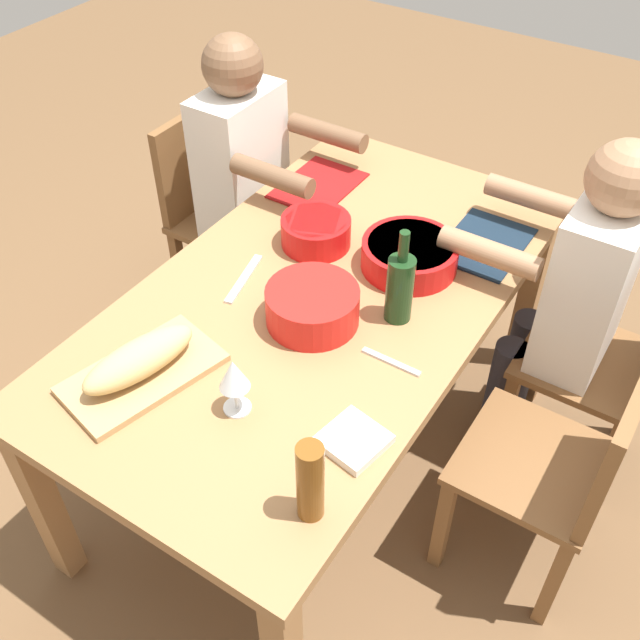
{
  "coord_description": "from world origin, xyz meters",
  "views": [
    {
      "loc": [
        -1.37,
        -0.88,
        2.13
      ],
      "look_at": [
        0.0,
        0.0,
        0.63
      ],
      "focal_mm": 41.4,
      "sensor_mm": 36.0,
      "label": 1
    }
  ],
  "objects_px": {
    "serving_bowl_greens": "(316,230)",
    "wine_bottle": "(400,287)",
    "serving_bowl_pasta": "(410,253)",
    "chair_far_right": "(217,206)",
    "dining_table": "(320,313)",
    "bread_loaf": "(139,359)",
    "napkin_stack": "(354,440)",
    "chair_near_right": "(616,361)",
    "diner_near_right": "(575,288)",
    "wine_glass": "(234,376)",
    "beer_bottle": "(310,482)",
    "serving_bowl_fruit": "(312,304)",
    "cutting_board": "(143,374)",
    "chair_near_center": "(565,466)",
    "diner_far_right": "(250,172)"
  },
  "relations": [
    {
      "from": "chair_near_right",
      "to": "napkin_stack",
      "type": "bearing_deg",
      "value": 154.33
    },
    {
      "from": "serving_bowl_greens",
      "to": "chair_near_right",
      "type": "bearing_deg",
      "value": -73.1
    },
    {
      "from": "chair_far_right",
      "to": "cutting_board",
      "type": "distance_m",
      "value": 1.19
    },
    {
      "from": "chair_near_right",
      "to": "serving_bowl_fruit",
      "type": "xyz_separation_m",
      "value": [
        -0.59,
        0.75,
        0.32
      ]
    },
    {
      "from": "serving_bowl_pasta",
      "to": "serving_bowl_greens",
      "type": "xyz_separation_m",
      "value": [
        -0.05,
        0.3,
        0.0
      ]
    },
    {
      "from": "diner_far_right",
      "to": "wine_bottle",
      "type": "relative_size",
      "value": 4.14
    },
    {
      "from": "dining_table",
      "to": "serving_bowl_fruit",
      "type": "xyz_separation_m",
      "value": [
        -0.11,
        -0.05,
        0.15
      ]
    },
    {
      "from": "diner_near_right",
      "to": "chair_far_right",
      "type": "distance_m",
      "value": 1.42
    },
    {
      "from": "diner_near_right",
      "to": "chair_near_center",
      "type": "distance_m",
      "value": 0.55
    },
    {
      "from": "chair_near_right",
      "to": "napkin_stack",
      "type": "relative_size",
      "value": 6.07
    },
    {
      "from": "chair_near_center",
      "to": "chair_near_right",
      "type": "bearing_deg",
      "value": 0.0
    },
    {
      "from": "beer_bottle",
      "to": "serving_bowl_greens",
      "type": "bearing_deg",
      "value": 32.29
    },
    {
      "from": "dining_table",
      "to": "cutting_board",
      "type": "bearing_deg",
      "value": 159.15
    },
    {
      "from": "diner_near_right",
      "to": "chair_far_right",
      "type": "xyz_separation_m",
      "value": [
        -0.0,
        1.4,
        -0.21
      ]
    },
    {
      "from": "dining_table",
      "to": "bread_loaf",
      "type": "relative_size",
      "value": 5.38
    },
    {
      "from": "diner_far_right",
      "to": "wine_glass",
      "type": "bearing_deg",
      "value": -144.67
    },
    {
      "from": "diner_near_right",
      "to": "wine_bottle",
      "type": "height_order",
      "value": "diner_near_right"
    },
    {
      "from": "diner_far_right",
      "to": "serving_bowl_fruit",
      "type": "distance_m",
      "value": 0.89
    },
    {
      "from": "serving_bowl_fruit",
      "to": "cutting_board",
      "type": "distance_m",
      "value": 0.49
    },
    {
      "from": "serving_bowl_pasta",
      "to": "serving_bowl_greens",
      "type": "relative_size",
      "value": 1.33
    },
    {
      "from": "diner_far_right",
      "to": "diner_near_right",
      "type": "bearing_deg",
      "value": -90.0
    },
    {
      "from": "serving_bowl_greens",
      "to": "wine_glass",
      "type": "height_order",
      "value": "wine_glass"
    },
    {
      "from": "serving_bowl_greens",
      "to": "beer_bottle",
      "type": "height_order",
      "value": "beer_bottle"
    },
    {
      "from": "chair_far_right",
      "to": "serving_bowl_greens",
      "type": "bearing_deg",
      "value": -113.33
    },
    {
      "from": "wine_bottle",
      "to": "dining_table",
      "type": "bearing_deg",
      "value": 96.6
    },
    {
      "from": "dining_table",
      "to": "chair_far_right",
      "type": "xyz_separation_m",
      "value": [
        0.47,
        0.79,
        -0.17
      ]
    },
    {
      "from": "chair_far_right",
      "to": "bread_loaf",
      "type": "xyz_separation_m",
      "value": [
        -1.0,
        -0.59,
        0.32
      ]
    },
    {
      "from": "napkin_stack",
      "to": "wine_bottle",
      "type": "bearing_deg",
      "value": 15.56
    },
    {
      "from": "cutting_board",
      "to": "bread_loaf",
      "type": "relative_size",
      "value": 1.25
    },
    {
      "from": "bread_loaf",
      "to": "napkin_stack",
      "type": "relative_size",
      "value": 2.29
    },
    {
      "from": "serving_bowl_greens",
      "to": "chair_far_right",
      "type": "bearing_deg",
      "value": 66.67
    },
    {
      "from": "dining_table",
      "to": "bread_loaf",
      "type": "xyz_separation_m",
      "value": [
        -0.53,
        0.2,
        0.15
      ]
    },
    {
      "from": "diner_near_right",
      "to": "chair_near_center",
      "type": "xyz_separation_m",
      "value": [
        -0.47,
        -0.18,
        -0.21
      ]
    },
    {
      "from": "serving_bowl_pasta",
      "to": "bread_loaf",
      "type": "relative_size",
      "value": 0.91
    },
    {
      "from": "cutting_board",
      "to": "wine_glass",
      "type": "bearing_deg",
      "value": -80.28
    },
    {
      "from": "diner_far_right",
      "to": "cutting_board",
      "type": "relative_size",
      "value": 3.0
    },
    {
      "from": "bread_loaf",
      "to": "napkin_stack",
      "type": "height_order",
      "value": "bread_loaf"
    },
    {
      "from": "serving_bowl_pasta",
      "to": "chair_far_right",
      "type": "bearing_deg",
      "value": 76.56
    },
    {
      "from": "diner_near_right",
      "to": "wine_glass",
      "type": "relative_size",
      "value": 7.23
    },
    {
      "from": "serving_bowl_greens",
      "to": "bread_loaf",
      "type": "height_order",
      "value": "bread_loaf"
    },
    {
      "from": "serving_bowl_greens",
      "to": "serving_bowl_pasta",
      "type": "bearing_deg",
      "value": -79.59
    },
    {
      "from": "wine_bottle",
      "to": "chair_near_right",
      "type": "bearing_deg",
      "value": -51.17
    },
    {
      "from": "cutting_board",
      "to": "chair_near_center",
      "type": "bearing_deg",
      "value": -62.01
    },
    {
      "from": "serving_bowl_greens",
      "to": "chair_near_center",
      "type": "bearing_deg",
      "value": -101.58
    },
    {
      "from": "wine_bottle",
      "to": "wine_glass",
      "type": "distance_m",
      "value": 0.54
    },
    {
      "from": "chair_far_right",
      "to": "wine_bottle",
      "type": "height_order",
      "value": "wine_bottle"
    },
    {
      "from": "serving_bowl_greens",
      "to": "beer_bottle",
      "type": "bearing_deg",
      "value": -147.71
    },
    {
      "from": "wine_glass",
      "to": "bread_loaf",
      "type": "bearing_deg",
      "value": 99.72
    },
    {
      "from": "cutting_board",
      "to": "diner_far_right",
      "type": "bearing_deg",
      "value": 22.17
    },
    {
      "from": "serving_bowl_greens",
      "to": "wine_bottle",
      "type": "xyz_separation_m",
      "value": [
        -0.16,
        -0.38,
        0.06
      ]
    }
  ]
}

